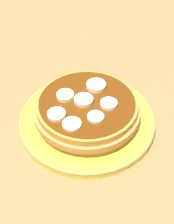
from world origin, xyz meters
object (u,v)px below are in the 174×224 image
object	(u,v)px
plate	(87,118)
banana_slice_3	(96,86)
banana_slice_0	(84,102)
banana_slice_2	(96,117)
banana_slice_5	(109,104)
banana_slice_1	(65,96)
banana_slice_6	(57,114)
pancake_stack	(88,110)
banana_slice_4	(72,124)

from	to	relation	value
plate	banana_slice_3	size ratio (longest dim) A/B	6.95
plate	banana_slice_0	distance (cm)	4.66
banana_slice_2	banana_slice_5	size ratio (longest dim) A/B	0.94
banana_slice_1	banana_slice_6	bearing A→B (deg)	-113.66
banana_slice_5	banana_slice_6	world-z (taller)	same
pancake_stack	banana_slice_3	bearing A→B (deg)	60.33
banana_slice_4	banana_slice_3	bearing A→B (deg)	57.49
banana_slice_0	banana_slice_1	size ratio (longest dim) A/B	1.09
banana_slice_2	banana_slice_5	xyz separation A→B (cm)	(2.74, 2.65, 0.08)
pancake_stack	banana_slice_2	world-z (taller)	banana_slice_2
banana_slice_2	banana_slice_4	world-z (taller)	same
plate	banana_slice_6	size ratio (longest dim) A/B	8.11
plate	pancake_stack	size ratio (longest dim) A/B	1.29
pancake_stack	banana_slice_6	world-z (taller)	banana_slice_6
plate	banana_slice_2	world-z (taller)	banana_slice_2
banana_slice_1	banana_slice_2	size ratio (longest dim) A/B	1.12
banana_slice_3	banana_slice_1	bearing A→B (deg)	-162.77
pancake_stack	banana_slice_4	size ratio (longest dim) A/B	6.27
banana_slice_1	banana_slice_3	bearing A→B (deg)	17.23
banana_slice_1	banana_slice_6	xyz separation A→B (cm)	(-1.88, -4.28, -0.09)
banana_slice_1	banana_slice_5	size ratio (longest dim) A/B	1.05
banana_slice_4	banana_slice_6	distance (cm)	3.34
plate	pancake_stack	xyz separation A→B (cm)	(0.15, -0.15, 2.34)
banana_slice_3	banana_slice_6	distance (cm)	9.80
plate	banana_slice_6	distance (cm)	7.56
banana_slice_0	banana_slice_1	distance (cm)	3.60
banana_slice_2	banana_slice_3	bearing A→B (deg)	79.19
pancake_stack	banana_slice_1	distance (cm)	4.74
banana_slice_6	pancake_stack	bearing A→B (deg)	23.61
banana_slice_1	banana_slice_2	bearing A→B (deg)	-53.54
banana_slice_3	banana_slice_5	distance (cm)	5.19
pancake_stack	banana_slice_2	size ratio (longest dim) A/B	7.01
pancake_stack	banana_slice_0	bearing A→B (deg)	-166.78
banana_slice_0	banana_slice_2	distance (cm)	4.10
plate	banana_slice_6	bearing A→B (deg)	-154.48
pancake_stack	banana_slice_6	bearing A→B (deg)	-156.39
banana_slice_4	banana_slice_5	world-z (taller)	banana_slice_5
banana_slice_1	plate	bearing A→B (deg)	-25.00
banana_slice_1	banana_slice_5	distance (cm)	7.78
plate	banana_slice_3	distance (cm)	6.20
banana_slice_3	banana_slice_6	size ratio (longest dim) A/B	1.17
banana_slice_3	banana_slice_6	xyz separation A→B (cm)	(-7.68, -6.08, -0.11)
banana_slice_3	banana_slice_4	size ratio (longest dim) A/B	1.17
banana_slice_1	banana_slice_2	xyz separation A→B (cm)	(4.34, -5.88, -0.12)
banana_slice_6	banana_slice_5	bearing A→B (deg)	6.71
banana_slice_3	pancake_stack	bearing A→B (deg)	-119.67
plate	banana_slice_4	distance (cm)	7.53
banana_slice_0	plate	bearing A→B (deg)	28.86
plate	banana_slice_4	xyz separation A→B (cm)	(-3.25, -5.11, 4.47)
banana_slice_4	banana_slice_6	world-z (taller)	banana_slice_6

